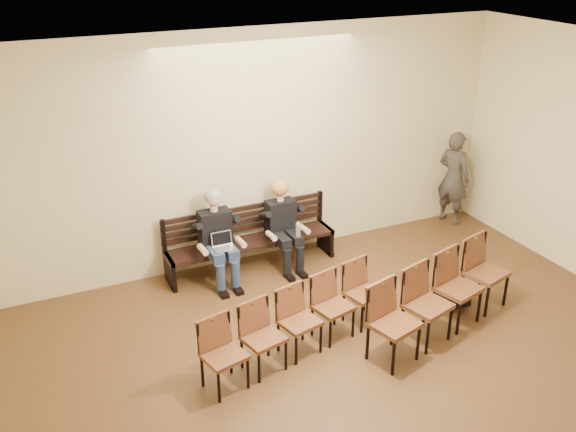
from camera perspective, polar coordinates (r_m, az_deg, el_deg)
name	(u,v)px	position (r m, az deg, el deg)	size (l,w,h in m)	color
room_walls	(440,200)	(5.79, 13.40, 1.40)	(8.02, 10.01, 3.51)	beige
bench	(252,254)	(9.69, -3.26, -3.39)	(2.60, 0.90, 0.45)	black
seated_man	(217,237)	(9.22, -6.29, -1.87)	(0.57, 0.78, 1.36)	black
seated_woman	(283,227)	(9.58, -0.43, -1.01)	(0.54, 0.75, 1.25)	black
laptop	(225,251)	(9.09, -5.63, -3.11)	(0.30, 0.24, 0.22)	silver
water_bottle	(298,238)	(9.40, 0.89, -1.94)	(0.07, 0.07, 0.23)	silver
bag	(453,294)	(9.09, 14.45, -6.75)	(0.42, 0.29, 0.31)	black
passerby	(454,171)	(11.30, 14.56, 3.91)	(0.68, 0.45, 1.87)	#39352F
chair_row_front	(443,297)	(8.33, 13.64, -7.03)	(2.37, 0.53, 0.98)	brown
chair_row_back	(300,322)	(7.75, 1.04, -9.43)	(2.58, 0.46, 0.84)	brown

